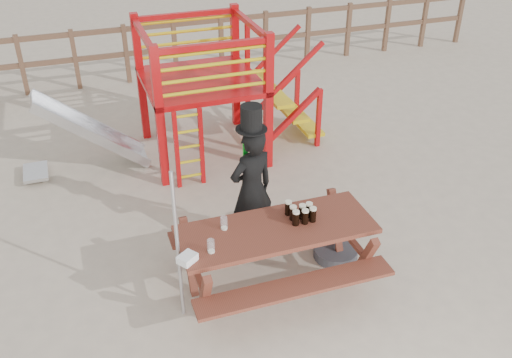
{
  "coord_description": "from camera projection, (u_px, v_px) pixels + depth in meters",
  "views": [
    {
      "loc": [
        -1.71,
        -4.39,
        4.44
      ],
      "look_at": [
        0.11,
        0.8,
        1.09
      ],
      "focal_mm": 40.0,
      "sensor_mm": 36.0,
      "label": 1
    }
  ],
  "objects": [
    {
      "name": "ground",
      "position": [
        271.0,
        299.0,
        6.33
      ],
      "size": [
        60.0,
        60.0,
        0.0
      ],
      "primitive_type": "plane",
      "color": "#B9A990",
      "rests_on": "ground"
    },
    {
      "name": "back_fence",
      "position": [
        150.0,
        45.0,
        11.59
      ],
      "size": [
        15.09,
        0.09,
        1.2
      ],
      "color": "brown",
      "rests_on": "ground"
    },
    {
      "name": "playground_fort",
      "position": [
        197.0,
        90.0,
        8.69
      ],
      "size": [
        4.71,
        1.84,
        2.1
      ],
      "color": "#AC0B0E",
      "rests_on": "ground"
    },
    {
      "name": "picnic_table",
      "position": [
        276.0,
        250.0,
        6.25
      ],
      "size": [
        2.13,
        1.48,
        0.82
      ],
      "rotation": [
        0.0,
        0.0,
        -0.01
      ],
      "color": "brown",
      "rests_on": "ground"
    },
    {
      "name": "man_with_hat",
      "position": [
        252.0,
        187.0,
        6.75
      ],
      "size": [
        0.66,
        0.52,
        1.89
      ],
      "rotation": [
        0.0,
        0.0,
        3.4
      ],
      "color": "black",
      "rests_on": "ground"
    },
    {
      "name": "metal_pole",
      "position": [
        178.0,
        248.0,
        5.69
      ],
      "size": [
        0.04,
        0.04,
        1.78
      ],
      "primitive_type": "cylinder",
      "color": "#B2B2B7",
      "rests_on": "ground"
    },
    {
      "name": "parasol_base",
      "position": [
        336.0,
        252.0,
        6.94
      ],
      "size": [
        0.54,
        0.54,
        0.23
      ],
      "color": "#323236",
      "rests_on": "ground"
    },
    {
      "name": "paper_bag",
      "position": [
        187.0,
        258.0,
        5.59
      ],
      "size": [
        0.23,
        0.22,
        0.08
      ],
      "primitive_type": "cube",
      "rotation": [
        0.0,
        0.0,
        0.61
      ],
      "color": "white",
      "rests_on": "picnic_table"
    },
    {
      "name": "stout_pints",
      "position": [
        301.0,
        213.0,
        6.18
      ],
      "size": [
        0.28,
        0.29,
        0.17
      ],
      "color": "black",
      "rests_on": "picnic_table"
    },
    {
      "name": "empty_glasses",
      "position": [
        218.0,
        235.0,
        5.87
      ],
      "size": [
        0.31,
        0.41,
        0.15
      ],
      "color": "silver",
      "rests_on": "picnic_table"
    }
  ]
}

